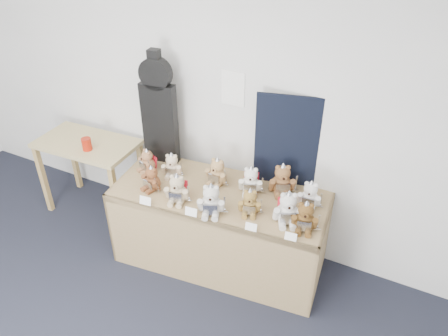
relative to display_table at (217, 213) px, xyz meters
The scene contains 22 objects.
room_shell 1.05m from the display_table, 102.21° to the left, with size 6.00×6.00×6.00m.
display_table is the anchor object (origin of this frame).
side_table 1.53m from the display_table, behind, with size 1.00×0.59×0.81m.
guitar_case 1.04m from the display_table, 157.48° to the left, with size 0.33×0.13×1.05m.
navy_board 0.86m from the display_table, 46.10° to the left, with size 0.61×0.02×0.82m, color black.
red_cup 1.43m from the display_table, behind, with size 0.09×0.09×0.12m, color #AC1E0B.
teddy_front_far_left 0.62m from the display_table, 166.25° to the right, with size 0.20×0.18×0.25m.
teddy_front_left 0.42m from the display_table, 146.24° to the right, with size 0.24×0.21×0.28m.
teddy_front_centre 0.34m from the display_table, 74.66° to the right, with size 0.25×0.23×0.30m.
teddy_front_right 0.41m from the display_table, ahead, with size 0.21×0.19×0.25m.
teddy_front_far_right 0.68m from the display_table, ahead, with size 0.25×0.24×0.31m.
teddy_front_end 0.81m from the display_table, ahead, with size 0.23×0.20×0.27m.
teddy_back_left 0.58m from the display_table, 167.59° to the left, with size 0.21×0.19×0.25m.
teddy_back_centre_left 0.34m from the display_table, 117.00° to the left, with size 0.22×0.19×0.28m.
teddy_back_centre_right 0.40m from the display_table, 43.83° to the left, with size 0.23×0.21×0.27m.
teddy_back_right 0.61m from the display_table, 35.02° to the left, with size 0.25×0.24×0.30m.
teddy_back_end 0.79m from the display_table, 18.66° to the left, with size 0.21×0.18×0.26m.
teddy_back_far_left 0.79m from the display_table, behind, with size 0.19×0.19×0.24m.
entry_card_a 0.61m from the display_table, 144.01° to the right, with size 0.10×0.00×0.07m, color white.
entry_card_b 0.36m from the display_table, 103.40° to the right, with size 0.10×0.00×0.07m, color white.
entry_card_c 0.52m from the display_table, 30.28° to the right, with size 0.09×0.00×0.06m, color white.
entry_card_d 0.77m from the display_table, 16.28° to the right, with size 0.09×0.00×0.06m, color white.
Camera 1 is at (1.80, -0.54, 2.93)m, focal length 35.00 mm.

